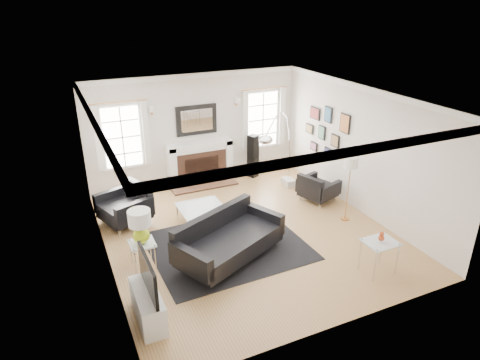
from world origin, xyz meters
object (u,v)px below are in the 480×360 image
arc_floor_lamp (278,152)px  armchair_right (317,189)px  armchair_left (127,206)px  gourd_lamp (140,225)px  sofa (227,240)px  fireplace (200,164)px  coffee_table (202,209)px

arc_floor_lamp → armchair_right: bearing=-31.1°
armchair_left → gourd_lamp: (-0.06, -1.77, 0.48)m
armchair_right → gourd_lamp: size_ratio=1.57×
sofa → arc_floor_lamp: bearing=41.3°
sofa → arc_floor_lamp: size_ratio=1.06×
fireplace → armchair_right: fireplace is taller
coffee_table → arc_floor_lamp: bearing=12.8°
fireplace → arc_floor_lamp: bearing=-50.4°
coffee_table → arc_floor_lamp: size_ratio=0.42×
sofa → coffee_table: 1.35m
fireplace → armchair_left: fireplace is taller
sofa → fireplace: bearing=78.2°
coffee_table → armchair_left: bearing=151.0°
arc_floor_lamp → sofa: bearing=-138.7°
fireplace → gourd_lamp: gourd_lamp is taller
armchair_left → gourd_lamp: gourd_lamp is taller
armchair_left → coffee_table: (1.41, -0.78, -0.00)m
armchair_left → armchair_right: 4.36m
arc_floor_lamp → coffee_table: bearing=-167.2°
fireplace → sofa: (-0.72, -3.45, -0.17)m
fireplace → arc_floor_lamp: 2.21m
coffee_table → gourd_lamp: 1.84m
sofa → armchair_left: (-1.41, 2.13, 0.00)m
gourd_lamp → armchair_right: bearing=12.6°
fireplace → gourd_lamp: 3.80m
coffee_table → fireplace: bearing=70.9°
sofa → armchair_left: 2.56m
gourd_lamp → armchair_left: bearing=87.9°
armchair_left → arc_floor_lamp: (3.48, -0.31, 0.81)m
arc_floor_lamp → armchair_left: bearing=174.9°
fireplace → coffee_table: size_ratio=1.84×
coffee_table → armchair_right: bearing=-0.3°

